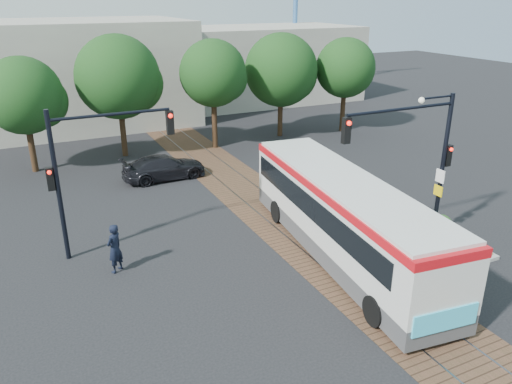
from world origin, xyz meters
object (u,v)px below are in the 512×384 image
(traffic_island, at_px, (430,230))
(officer, at_px, (115,248))
(signal_pole_left, at_px, (86,162))
(city_bus, at_px, (343,214))
(parked_car, at_px, (164,167))
(signal_pole_main, at_px, (423,147))

(traffic_island, height_order, officer, officer)
(traffic_island, distance_m, signal_pole_left, 14.50)
(city_bus, height_order, officer, city_bus)
(traffic_island, relative_size, parked_car, 1.10)
(city_bus, height_order, parked_car, city_bus)
(signal_pole_main, bearing_deg, traffic_island, -5.36)
(signal_pole_left, bearing_deg, parked_car, 56.14)
(city_bus, bearing_deg, traffic_island, 1.39)
(officer, bearing_deg, signal_pole_main, 127.33)
(traffic_island, bearing_deg, signal_pole_main, 174.64)
(officer, bearing_deg, traffic_island, 127.96)
(signal_pole_main, xyz_separation_m, signal_pole_left, (-12.23, 4.80, -0.29))
(signal_pole_left, xyz_separation_m, parked_car, (4.95, 7.38, -3.18))
(officer, bearing_deg, parked_car, -154.91)
(signal_pole_left, distance_m, officer, 3.47)
(signal_pole_left, xyz_separation_m, officer, (0.40, -1.87, -2.89))
(city_bus, relative_size, officer, 6.42)
(traffic_island, bearing_deg, parked_car, 123.88)
(signal_pole_left, distance_m, parked_car, 9.44)
(parked_car, bearing_deg, officer, 152.03)
(signal_pole_left, relative_size, officer, 3.09)
(signal_pole_main, relative_size, parked_car, 1.27)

